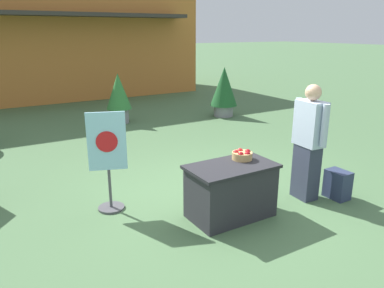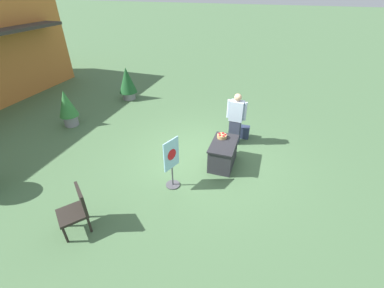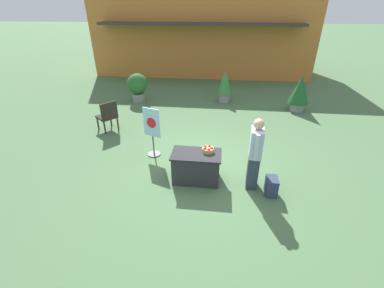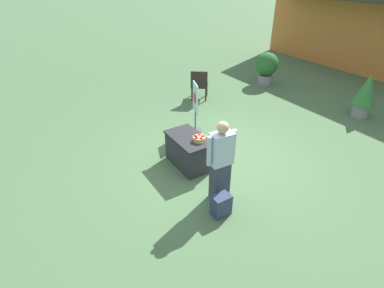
{
  "view_description": "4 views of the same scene",
  "coord_description": "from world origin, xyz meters",
  "px_view_note": "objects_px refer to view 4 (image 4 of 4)",
  "views": [
    {
      "loc": [
        -2.95,
        -4.19,
        2.37
      ],
      "look_at": [
        -0.52,
        -0.15,
        0.93
      ],
      "focal_mm": 35.0,
      "sensor_mm": 36.0,
      "label": 1
    },
    {
      "loc": [
        -6.1,
        -1.62,
        4.47
      ],
      "look_at": [
        -0.48,
        0.23,
        0.7
      ],
      "focal_mm": 24.0,
      "sensor_mm": 36.0,
      "label": 2
    },
    {
      "loc": [
        0.29,
        -5.59,
        3.69
      ],
      "look_at": [
        -0.35,
        -0.2,
        0.74
      ],
      "focal_mm": 24.0,
      "sensor_mm": 36.0,
      "label": 3
    },
    {
      "loc": [
        4.67,
        -3.6,
        3.98
      ],
      "look_at": [
        -0.02,
        -0.62,
        0.64
      ],
      "focal_mm": 28.0,
      "sensor_mm": 36.0,
      "label": 4
    }
  ],
  "objects_px": {
    "display_table": "(189,151)",
    "poster_board": "(195,107)",
    "potted_plant_near_right": "(366,93)",
    "backpack": "(221,205)",
    "person_visitor": "(221,161)",
    "patio_chair": "(199,83)",
    "potted_plant_far_left": "(267,66)",
    "apple_basket": "(199,138)"
  },
  "relations": [
    {
      "from": "apple_basket",
      "to": "poster_board",
      "type": "bearing_deg",
      "value": 149.65
    },
    {
      "from": "apple_basket",
      "to": "potted_plant_near_right",
      "type": "xyz_separation_m",
      "value": [
        0.35,
        5.63,
        -0.05
      ]
    },
    {
      "from": "backpack",
      "to": "poster_board",
      "type": "relative_size",
      "value": 0.31
    },
    {
      "from": "person_visitor",
      "to": "potted_plant_far_left",
      "type": "relative_size",
      "value": 1.41
    },
    {
      "from": "backpack",
      "to": "person_visitor",
      "type": "bearing_deg",
      "value": 147.29
    },
    {
      "from": "display_table",
      "to": "potted_plant_far_left",
      "type": "xyz_separation_m",
      "value": [
        -3.06,
        5.38,
        0.32
      ]
    },
    {
      "from": "potted_plant_far_left",
      "to": "display_table",
      "type": "bearing_deg",
      "value": -60.34
    },
    {
      "from": "backpack",
      "to": "potted_plant_far_left",
      "type": "bearing_deg",
      "value": 129.65
    },
    {
      "from": "poster_board",
      "to": "apple_basket",
      "type": "bearing_deg",
      "value": 80.06
    },
    {
      "from": "poster_board",
      "to": "potted_plant_far_left",
      "type": "bearing_deg",
      "value": -137.47
    },
    {
      "from": "potted_plant_far_left",
      "to": "patio_chair",
      "type": "bearing_deg",
      "value": -91.27
    },
    {
      "from": "patio_chair",
      "to": "potted_plant_near_right",
      "type": "bearing_deg",
      "value": -99.24
    },
    {
      "from": "display_table",
      "to": "apple_basket",
      "type": "bearing_deg",
      "value": 23.46
    },
    {
      "from": "apple_basket",
      "to": "display_table",
      "type": "bearing_deg",
      "value": -156.54
    },
    {
      "from": "backpack",
      "to": "patio_chair",
      "type": "height_order",
      "value": "patio_chair"
    },
    {
      "from": "display_table",
      "to": "poster_board",
      "type": "distance_m",
      "value": 1.68
    },
    {
      "from": "patio_chair",
      "to": "potted_plant_far_left",
      "type": "xyz_separation_m",
      "value": [
        0.07,
        3.01,
        0.13
      ]
    },
    {
      "from": "backpack",
      "to": "poster_board",
      "type": "distance_m",
      "value": 3.31
    },
    {
      "from": "poster_board",
      "to": "person_visitor",
      "type": "bearing_deg",
      "value": 87.12
    },
    {
      "from": "person_visitor",
      "to": "backpack",
      "type": "relative_size",
      "value": 3.98
    },
    {
      "from": "poster_board",
      "to": "potted_plant_near_right",
      "type": "distance_m",
      "value": 5.09
    },
    {
      "from": "display_table",
      "to": "person_visitor",
      "type": "xyz_separation_m",
      "value": [
        1.28,
        -0.09,
        0.49
      ]
    },
    {
      "from": "display_table",
      "to": "poster_board",
      "type": "bearing_deg",
      "value": 141.78
    },
    {
      "from": "apple_basket",
      "to": "potted_plant_near_right",
      "type": "distance_m",
      "value": 5.64
    },
    {
      "from": "backpack",
      "to": "patio_chair",
      "type": "distance_m",
      "value": 5.54
    },
    {
      "from": "potted_plant_near_right",
      "to": "potted_plant_far_left",
      "type": "xyz_separation_m",
      "value": [
        -3.67,
        -0.36,
        -0.05
      ]
    },
    {
      "from": "apple_basket",
      "to": "backpack",
      "type": "xyz_separation_m",
      "value": [
        1.43,
        -0.46,
        -0.57
      ]
    },
    {
      "from": "patio_chair",
      "to": "potted_plant_far_left",
      "type": "bearing_deg",
      "value": -52.55
    },
    {
      "from": "apple_basket",
      "to": "potted_plant_far_left",
      "type": "xyz_separation_m",
      "value": [
        -3.32,
        5.27,
        -0.09
      ]
    },
    {
      "from": "patio_chair",
      "to": "potted_plant_near_right",
      "type": "height_order",
      "value": "potted_plant_near_right"
    },
    {
      "from": "poster_board",
      "to": "potted_plant_near_right",
      "type": "xyz_separation_m",
      "value": [
        1.9,
        4.73,
        0.01
      ]
    },
    {
      "from": "display_table",
      "to": "poster_board",
      "type": "height_order",
      "value": "poster_board"
    },
    {
      "from": "patio_chair",
      "to": "potted_plant_far_left",
      "type": "distance_m",
      "value": 3.01
    },
    {
      "from": "poster_board",
      "to": "potted_plant_near_right",
      "type": "relative_size",
      "value": 1.04
    },
    {
      "from": "backpack",
      "to": "patio_chair",
      "type": "relative_size",
      "value": 0.42
    },
    {
      "from": "backpack",
      "to": "potted_plant_near_right",
      "type": "relative_size",
      "value": 0.32
    },
    {
      "from": "display_table",
      "to": "apple_basket",
      "type": "distance_m",
      "value": 0.5
    },
    {
      "from": "poster_board",
      "to": "potted_plant_far_left",
      "type": "xyz_separation_m",
      "value": [
        -1.77,
        4.36,
        -0.04
      ]
    },
    {
      "from": "person_visitor",
      "to": "poster_board",
      "type": "bearing_deg",
      "value": -19.18
    },
    {
      "from": "backpack",
      "to": "potted_plant_far_left",
      "type": "distance_m",
      "value": 7.45
    },
    {
      "from": "person_visitor",
      "to": "potted_plant_far_left",
      "type": "distance_m",
      "value": 6.99
    },
    {
      "from": "apple_basket",
      "to": "potted_plant_far_left",
      "type": "distance_m",
      "value": 6.22
    }
  ]
}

